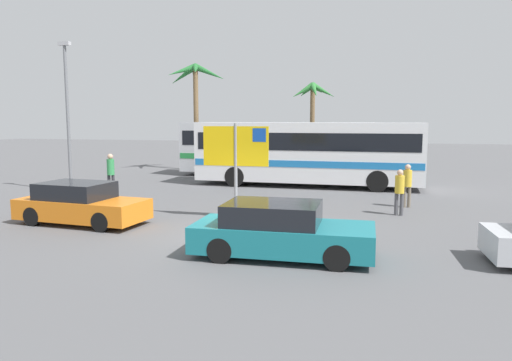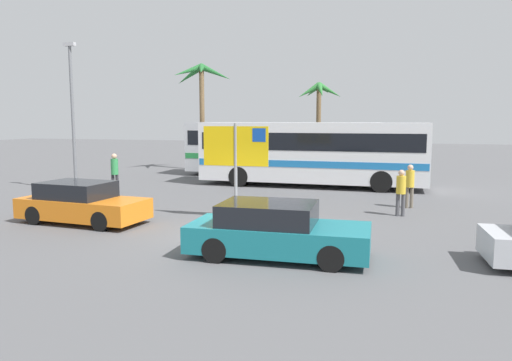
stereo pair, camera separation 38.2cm
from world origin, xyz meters
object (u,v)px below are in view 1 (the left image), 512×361
at_px(ferry_sign, 237,150).
at_px(pedestrian_near_sign, 111,170).
at_px(bus_rear_coach, 276,146).
at_px(bus_front_coach, 308,151).
at_px(car_teal, 280,231).
at_px(pedestrian_by_bus, 400,189).
at_px(car_orange, 81,204).
at_px(pedestrian_crossing_lot, 407,182).

relative_size(ferry_sign, pedestrian_near_sign, 1.76).
height_order(bus_rear_coach, pedestrian_near_sign, bus_rear_coach).
bearing_deg(bus_front_coach, pedestrian_near_sign, -147.16).
relative_size(bus_front_coach, car_teal, 2.54).
relative_size(bus_front_coach, pedestrian_by_bus, 6.91).
height_order(car_orange, pedestrian_by_bus, pedestrian_by_bus).
relative_size(pedestrian_near_sign, pedestrian_by_bus, 1.13).
xyz_separation_m(car_orange, pedestrian_by_bus, (9.86, 4.07, 0.31)).
bearing_deg(ferry_sign, pedestrian_by_bus, 20.62).
bearing_deg(bus_rear_coach, car_teal, -76.75).
bearing_deg(pedestrian_crossing_lot, pedestrian_by_bus, -27.84).
height_order(car_teal, pedestrian_by_bus, pedestrian_by_bus).
bearing_deg(pedestrian_crossing_lot, bus_front_coach, -154.42).
xyz_separation_m(bus_front_coach, bus_rear_coach, (-2.46, 3.62, 0.00)).
bearing_deg(bus_front_coach, pedestrian_crossing_lot, -47.26).
distance_m(car_orange, pedestrian_crossing_lot, 11.71).
bearing_deg(ferry_sign, pedestrian_near_sign, 149.99).
bearing_deg(pedestrian_near_sign, bus_rear_coach, 120.74).
xyz_separation_m(bus_rear_coach, pedestrian_near_sign, (-5.51, -8.77, -0.70)).
distance_m(car_orange, pedestrian_by_bus, 10.67).
bearing_deg(pedestrian_by_bus, ferry_sign, 116.09).
xyz_separation_m(ferry_sign, car_teal, (2.31, -3.90, -1.69)).
distance_m(bus_rear_coach, pedestrian_near_sign, 10.38).
distance_m(ferry_sign, car_orange, 5.30).
relative_size(car_orange, pedestrian_by_bus, 2.63).
xyz_separation_m(bus_front_coach, car_teal, (1.40, -12.78, -1.15)).
bearing_deg(bus_rear_coach, car_orange, -102.18).
bearing_deg(pedestrian_crossing_lot, pedestrian_near_sign, -106.47).
height_order(ferry_sign, pedestrian_crossing_lot, ferry_sign).
bearing_deg(bus_rear_coach, pedestrian_by_bus, -56.79).
bearing_deg(car_orange, ferry_sign, 26.10).
distance_m(car_orange, pedestrian_near_sign, 6.13).
distance_m(ferry_sign, pedestrian_crossing_lot, 6.89).
xyz_separation_m(bus_front_coach, ferry_sign, (-0.91, -8.88, 0.54)).
height_order(ferry_sign, car_orange, ferry_sign).
relative_size(bus_rear_coach, pedestrian_near_sign, 6.10).
height_order(car_teal, pedestrian_crossing_lot, pedestrian_crossing_lot).
relative_size(bus_rear_coach, ferry_sign, 3.47).
bearing_deg(pedestrian_near_sign, pedestrian_by_bus, 55.68).
xyz_separation_m(bus_rear_coach, pedestrian_by_bus, (6.75, -10.32, -0.84)).
xyz_separation_m(car_teal, pedestrian_near_sign, (-9.37, 7.63, 0.45)).
bearing_deg(pedestrian_crossing_lot, bus_rear_coach, -157.77).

